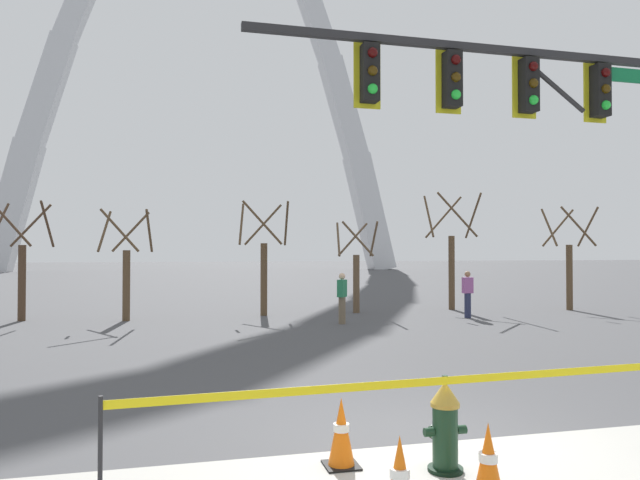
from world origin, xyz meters
The scene contains 16 objects.
ground_plane centered at (0.00, 0.00, 0.00)m, with size 240.00×240.00×0.00m, color #474749.
fire_hydrant centered at (-0.16, -0.89, 0.47)m, with size 0.46×0.48×0.99m.
caution_tape_barrier centered at (-0.59, -1.03, 0.72)m, with size 5.81×0.33×1.04m.
traffic_cone_by_hydrant centered at (-1.03, -1.83, 0.36)m, with size 0.36×0.36×0.73m.
traffic_cone_mid_sidewalk centered at (-0.12, -1.68, 0.36)m, with size 0.36×0.36×0.73m.
traffic_cone_curb_edge centered at (-1.17, -0.51, 0.36)m, with size 0.36×0.36×0.73m.
traffic_signal_gantry centered at (3.27, 2.11, 4.40)m, with size 7.82×0.44×6.00m.
monument_arch centered at (0.00, 62.81, 21.93)m, with size 47.15×2.85×50.70m.
tree_far_left centered at (-7.80, 14.25, 1.73)m, with size 1.80×1.81×3.89m.
tree_left_mid centered at (-4.50, 13.48, 1.61)m, with size 1.68×1.69×3.62m.
tree_center_left centered at (0.09, 13.97, 1.78)m, with size 1.85×1.86×4.01m.
tree_center_right centered at (3.54, 14.05, 1.49)m, with size 1.57×1.58×3.36m.
tree_right_mid centered at (7.50, 14.29, 2.00)m, with size 2.07×2.08×4.51m.
tree_far_right centered at (11.85, 13.06, 1.76)m, with size 1.83×1.84×3.96m.
pedestrian_walking_left centered at (2.14, 11.03, 0.82)m, with size 0.37×0.39×1.59m.
pedestrian_standing_center centered at (6.75, 11.60, 0.82)m, with size 0.34×0.22×1.59m.
Camera 1 is at (-2.84, -6.42, 2.27)m, focal length 32.54 mm.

